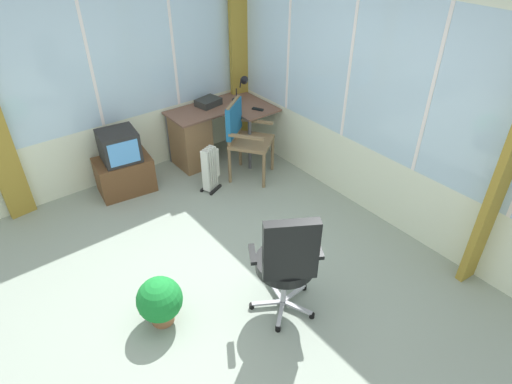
# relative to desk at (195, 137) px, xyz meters

# --- Properties ---
(ground) EXTENTS (5.08, 5.78, 0.06)m
(ground) POSITION_rel_desk_xyz_m (-1.04, -2.09, -0.42)
(ground) COLOR gray
(north_window_panel) EXTENTS (4.08, 0.07, 2.51)m
(north_window_panel) POSITION_rel_desk_xyz_m (-1.04, 0.33, 0.86)
(north_window_panel) COLOR silver
(north_window_panel) RESTS_ON ground
(east_window_panel) EXTENTS (0.07, 4.78, 2.51)m
(east_window_panel) POSITION_rel_desk_xyz_m (1.03, -2.09, 0.86)
(east_window_panel) COLOR silver
(east_window_panel) RESTS_ON ground
(curtain_corner) EXTENTS (0.28, 0.10, 2.41)m
(curtain_corner) POSITION_rel_desk_xyz_m (0.90, 0.20, 0.81)
(curtain_corner) COLOR olive
(curtain_corner) RESTS_ON ground
(curtain_east_far) EXTENTS (0.28, 0.10, 2.41)m
(curtain_east_far) POSITION_rel_desk_xyz_m (0.95, -3.40, 0.81)
(curtain_east_far) COLOR olive
(curtain_east_far) RESTS_ON ground
(desk) EXTENTS (1.28, 0.88, 0.73)m
(desk) POSITION_rel_desk_xyz_m (0.00, 0.00, 0.00)
(desk) COLOR brown
(desk) RESTS_ON ground
(desk_lamp) EXTENTS (0.23, 0.20, 0.34)m
(desk_lamp) POSITION_rel_desk_xyz_m (0.76, -0.06, 0.55)
(desk_lamp) COLOR black
(desk_lamp) RESTS_ON desk
(tv_remote) EXTENTS (0.11, 0.15, 0.02)m
(tv_remote) POSITION_rel_desk_xyz_m (0.71, -0.42, 0.34)
(tv_remote) COLOR black
(tv_remote) RESTS_ON desk
(paper_tray) EXTENTS (0.34, 0.28, 0.09)m
(paper_tray) POSITION_rel_desk_xyz_m (0.30, 0.10, 0.38)
(paper_tray) COLOR #2B2C29
(paper_tray) RESTS_ON desk
(wooden_armchair) EXTENTS (0.67, 0.67, 1.00)m
(wooden_armchair) POSITION_rel_desk_xyz_m (0.31, -0.61, 0.24)
(wooden_armchair) COLOR olive
(wooden_armchair) RESTS_ON ground
(office_chair) EXTENTS (0.62, 0.60, 1.09)m
(office_chair) POSITION_rel_desk_xyz_m (-0.74, -2.67, 0.23)
(office_chair) COLOR #B7B7BF
(office_chair) RESTS_ON ground
(tv_on_stand) EXTENTS (0.69, 0.52, 0.79)m
(tv_on_stand) POSITION_rel_desk_xyz_m (-1.02, -0.03, -0.04)
(tv_on_stand) COLOR brown
(tv_on_stand) RESTS_ON ground
(space_heater) EXTENTS (0.29, 0.25, 0.57)m
(space_heater) POSITION_rel_desk_xyz_m (-0.18, -0.64, -0.10)
(space_heater) COLOR silver
(space_heater) RESTS_ON ground
(potted_plant) EXTENTS (0.39, 0.39, 0.45)m
(potted_plant) POSITION_rel_desk_xyz_m (-1.62, -2.09, -0.15)
(potted_plant) COLOR #985F3D
(potted_plant) RESTS_ON ground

